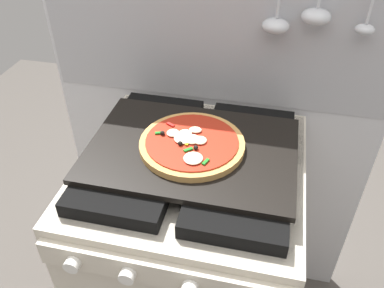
% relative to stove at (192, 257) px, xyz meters
% --- Properties ---
extents(kitchen_backsplash, '(1.10, 0.09, 1.55)m').
position_rel_stove_xyz_m(kitchen_backsplash, '(0.00, 0.34, 0.34)').
color(kitchen_backsplash, silver).
rests_on(kitchen_backsplash, ground_plane).
extents(stove, '(0.60, 0.64, 0.90)m').
position_rel_stove_xyz_m(stove, '(0.00, 0.00, 0.00)').
color(stove, beige).
rests_on(stove, ground_plane).
extents(baking_tray, '(0.54, 0.38, 0.02)m').
position_rel_stove_xyz_m(baking_tray, '(0.00, 0.00, 0.46)').
color(baking_tray, black).
rests_on(baking_tray, stove).
extents(pizza_left, '(0.27, 0.27, 0.03)m').
position_rel_stove_xyz_m(pizza_left, '(-0.00, -0.00, 0.48)').
color(pizza_left, tan).
rests_on(pizza_left, baking_tray).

